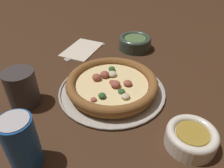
# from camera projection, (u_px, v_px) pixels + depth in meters

# --- Properties ---
(ground_plane) EXTENTS (3.00, 3.00, 0.00)m
(ground_plane) POSITION_uv_depth(u_px,v_px,m) (112.00, 91.00, 0.66)
(ground_plane) COLOR #3D2616
(pizza_tray) EXTENTS (0.32, 0.32, 0.01)m
(pizza_tray) POSITION_uv_depth(u_px,v_px,m) (112.00, 90.00, 0.65)
(pizza_tray) COLOR #B7B2A8
(pizza_tray) RESTS_ON ground_plane
(pizza) EXTENTS (0.27, 0.27, 0.04)m
(pizza) POSITION_uv_depth(u_px,v_px,m) (112.00, 84.00, 0.64)
(pizza) COLOR #A86B33
(pizza) RESTS_ON pizza_tray
(bowl_near) EXTENTS (0.11, 0.11, 0.05)m
(bowl_near) POSITION_uv_depth(u_px,v_px,m) (191.00, 137.00, 0.48)
(bowl_near) COLOR silver
(bowl_near) RESTS_ON ground_plane
(bowl_far) EXTENTS (0.13, 0.13, 0.05)m
(bowl_far) POSITION_uv_depth(u_px,v_px,m) (135.00, 42.00, 0.87)
(bowl_far) COLOR #334238
(bowl_far) RESTS_ON ground_plane
(drinking_cup) EXTENTS (0.08, 0.08, 0.10)m
(drinking_cup) POSITION_uv_depth(u_px,v_px,m) (22.00, 88.00, 0.59)
(drinking_cup) COLOR #383333
(drinking_cup) RESTS_ON ground_plane
(napkin) EXTENTS (0.19, 0.14, 0.01)m
(napkin) POSITION_uv_depth(u_px,v_px,m) (82.00, 49.00, 0.87)
(napkin) COLOR beige
(napkin) RESTS_ON ground_plane
(fork) EXTENTS (0.17, 0.12, 0.00)m
(fork) POSITION_uv_depth(u_px,v_px,m) (84.00, 52.00, 0.85)
(fork) COLOR #B7B7BC
(fork) RESTS_ON ground_plane
(beverage_can) EXTENTS (0.07, 0.07, 0.12)m
(beverage_can) POSITION_uv_depth(u_px,v_px,m) (21.00, 143.00, 0.43)
(beverage_can) COLOR #194C99
(beverage_can) RESTS_ON ground_plane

